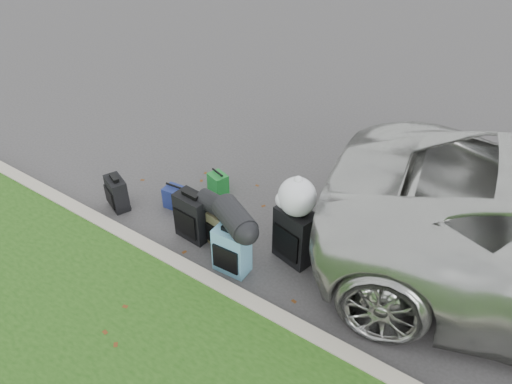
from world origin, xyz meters
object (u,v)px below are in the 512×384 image
Objects in this scene: suitcase_teal at (232,251)px; suitcase_large_black_right at (295,235)px; suitcase_large_black_left at (193,216)px; tote_green at (218,183)px; suitcase_olive at (222,229)px; tote_navy at (175,197)px; suitcase_small_black at (117,193)px.

suitcase_teal is 0.77m from suitcase_large_black_right.
suitcase_large_black_left is 0.79m from suitcase_teal.
suitcase_teal is 1.99× the size of tote_green.
suitcase_olive is at bearing -32.43° from tote_green.
suitcase_large_black_left is at bearing -33.92° from tote_navy.
suitcase_large_black_left reaches higher than suitcase_small_black.
suitcase_small_black is at bearing -170.16° from suitcase_large_black_left.
suitcase_large_black_left is 2.08× the size of tote_navy.
suitcase_small_black is at bearing 174.44° from suitcase_teal.
suitcase_large_black_right is 1.89m from tote_navy.
tote_navy is (-1.01, 0.25, -0.08)m from suitcase_olive.
suitcase_large_black_right is (0.87, 0.30, 0.12)m from suitcase_olive.
suitcase_large_black_left is (1.25, 0.13, 0.09)m from suitcase_small_black.
suitcase_teal is at bearing -27.19° from tote_navy.
suitcase_small_black is 0.79m from tote_navy.
suitcase_teal is (0.76, -0.21, -0.02)m from suitcase_large_black_left.
tote_green is at bearing 130.95° from suitcase_teal.
suitcase_small_black is 1.40m from tote_green.
tote_navy is at bearing 155.51° from suitcase_teal.
suitcase_large_black_left is at bearing -52.74° from tote_green.
tote_navy is (-1.38, 0.53, -0.14)m from suitcase_teal.
suitcase_teal reaches higher than suitcase_olive.
tote_green is (-0.74, 0.85, -0.09)m from suitcase_olive.
suitcase_large_black_right is 2.43× the size of tote_green.
suitcase_large_black_left is 1.31m from suitcase_large_black_right.
tote_green is at bearing 173.81° from suitcase_large_black_right.
suitcase_olive is at bearing -20.02° from tote_navy.
suitcase_small_black is 2.02m from suitcase_teal.
suitcase_large_black_left is 1.34× the size of suitcase_olive.
suitcase_small_black is 1.56× the size of tote_green.
suitcase_large_black_left reaches higher than tote_green.
suitcase_olive is 1.13m from tote_green.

